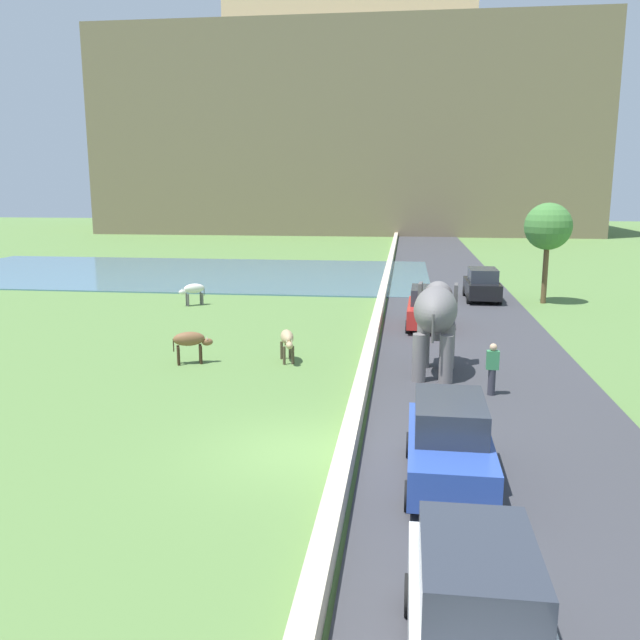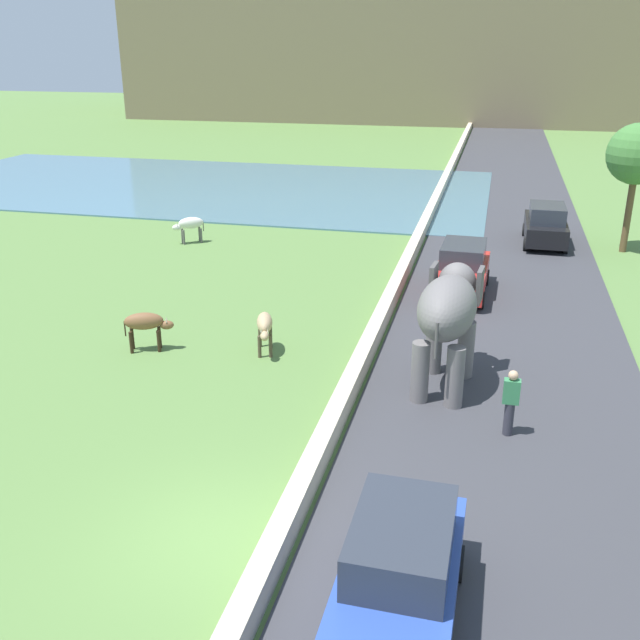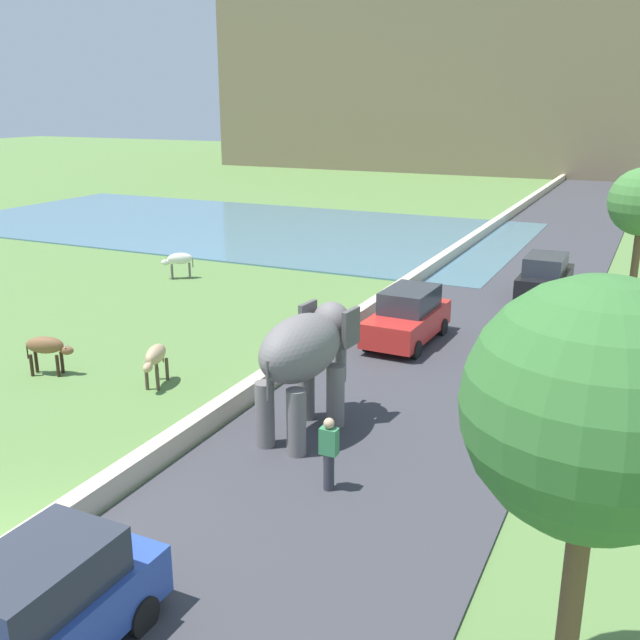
{
  "view_description": "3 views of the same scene",
  "coord_description": "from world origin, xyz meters",
  "px_view_note": "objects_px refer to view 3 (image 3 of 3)",
  "views": [
    {
      "loc": [
        2.43,
        -14.67,
        6.18
      ],
      "look_at": [
        -0.68,
        9.41,
        1.28
      ],
      "focal_mm": 37.47,
      "sensor_mm": 36.0,
      "label": 1
    },
    {
      "loc": [
        4.31,
        -9.8,
        8.28
      ],
      "look_at": [
        -0.04,
        7.9,
        1.2
      ],
      "focal_mm": 40.18,
      "sensor_mm": 36.0,
      "label": 2
    },
    {
      "loc": [
        10.52,
        -7.13,
        7.68
      ],
      "look_at": [
        2.24,
        10.39,
        1.77
      ],
      "focal_mm": 40.97,
      "sensor_mm": 36.0,
      "label": 3
    }
  ],
  "objects_px": {
    "car_red": "(408,317)",
    "car_blue": "(33,617)",
    "person_beside_elephant": "(329,453)",
    "cow_white": "(179,260)",
    "cow_tan": "(155,357)",
    "car_black": "(545,277)",
    "cow_brown": "(47,347)",
    "elephant": "(306,353)"
  },
  "relations": [
    {
      "from": "cow_brown",
      "to": "cow_white",
      "type": "distance_m",
      "value": 11.86
    },
    {
      "from": "car_blue",
      "to": "cow_white",
      "type": "height_order",
      "value": "car_blue"
    },
    {
      "from": "elephant",
      "to": "car_black",
      "type": "bearing_deg",
      "value": 78.19
    },
    {
      "from": "car_red",
      "to": "cow_tan",
      "type": "height_order",
      "value": "car_red"
    },
    {
      "from": "car_black",
      "to": "cow_tan",
      "type": "relative_size",
      "value": 2.82
    },
    {
      "from": "car_black",
      "to": "cow_tan",
      "type": "xyz_separation_m",
      "value": [
        -8.25,
        -14.01,
        -0.06
      ]
    },
    {
      "from": "elephant",
      "to": "car_red",
      "type": "distance_m",
      "value": 7.52
    },
    {
      "from": "cow_tan",
      "to": "cow_brown",
      "type": "bearing_deg",
      "value": -168.99
    },
    {
      "from": "person_beside_elephant",
      "to": "car_red",
      "type": "height_order",
      "value": "car_red"
    },
    {
      "from": "elephant",
      "to": "cow_white",
      "type": "distance_m",
      "value": 16.76
    },
    {
      "from": "cow_brown",
      "to": "cow_tan",
      "type": "relative_size",
      "value": 0.99
    },
    {
      "from": "car_black",
      "to": "car_blue",
      "type": "xyz_separation_m",
      "value": [
        -3.15,
        -23.31,
        0.0
      ]
    },
    {
      "from": "car_red",
      "to": "person_beside_elephant",
      "type": "bearing_deg",
      "value": -80.47
    },
    {
      "from": "person_beside_elephant",
      "to": "car_black",
      "type": "bearing_deg",
      "value": 84.92
    },
    {
      "from": "car_black",
      "to": "cow_brown",
      "type": "relative_size",
      "value": 2.84
    },
    {
      "from": "person_beside_elephant",
      "to": "car_black",
      "type": "xyz_separation_m",
      "value": [
        1.53,
        17.17,
        0.03
      ]
    },
    {
      "from": "car_black",
      "to": "cow_white",
      "type": "distance_m",
      "value": 15.51
    },
    {
      "from": "person_beside_elephant",
      "to": "car_blue",
      "type": "distance_m",
      "value": 6.35
    },
    {
      "from": "car_black",
      "to": "cow_tan",
      "type": "height_order",
      "value": "car_black"
    },
    {
      "from": "car_black",
      "to": "person_beside_elephant",
      "type": "bearing_deg",
      "value": -95.08
    },
    {
      "from": "cow_tan",
      "to": "cow_white",
      "type": "relative_size",
      "value": 1.07
    },
    {
      "from": "car_black",
      "to": "car_red",
      "type": "bearing_deg",
      "value": -112.71
    },
    {
      "from": "elephant",
      "to": "cow_brown",
      "type": "relative_size",
      "value": 2.5
    },
    {
      "from": "car_red",
      "to": "car_blue",
      "type": "relative_size",
      "value": 1.01
    },
    {
      "from": "car_black",
      "to": "cow_brown",
      "type": "distance_m",
      "value": 18.68
    },
    {
      "from": "car_red",
      "to": "car_black",
      "type": "bearing_deg",
      "value": 67.29
    },
    {
      "from": "person_beside_elephant",
      "to": "cow_tan",
      "type": "bearing_deg",
      "value": 154.8
    },
    {
      "from": "elephant",
      "to": "cow_brown",
      "type": "bearing_deg",
      "value": 177.95
    },
    {
      "from": "cow_brown",
      "to": "cow_white",
      "type": "bearing_deg",
      "value": 107.48
    },
    {
      "from": "car_red",
      "to": "car_blue",
      "type": "xyz_separation_m",
      "value": [
        -0.0,
        -15.79,
        0.0
      ]
    },
    {
      "from": "elephant",
      "to": "cow_white",
      "type": "height_order",
      "value": "elephant"
    },
    {
      "from": "elephant",
      "to": "cow_white",
      "type": "bearing_deg",
      "value": 135.98
    },
    {
      "from": "elephant",
      "to": "cow_white",
      "type": "relative_size",
      "value": 2.67
    },
    {
      "from": "car_blue",
      "to": "cow_tan",
      "type": "distance_m",
      "value": 10.61
    },
    {
      "from": "cow_tan",
      "to": "cow_white",
      "type": "xyz_separation_m",
      "value": [
        -6.9,
        10.66,
        0.0
      ]
    },
    {
      "from": "person_beside_elephant",
      "to": "cow_white",
      "type": "height_order",
      "value": "person_beside_elephant"
    },
    {
      "from": "car_red",
      "to": "cow_brown",
      "type": "bearing_deg",
      "value": -139.78
    },
    {
      "from": "cow_tan",
      "to": "car_black",
      "type": "bearing_deg",
      "value": 59.5
    },
    {
      "from": "car_red",
      "to": "cow_brown",
      "type": "distance_m",
      "value": 11.05
    },
    {
      "from": "person_beside_elephant",
      "to": "cow_brown",
      "type": "bearing_deg",
      "value": 165.96
    },
    {
      "from": "car_blue",
      "to": "cow_white",
      "type": "bearing_deg",
      "value": 121.0
    },
    {
      "from": "elephant",
      "to": "car_black",
      "type": "xyz_separation_m",
      "value": [
        3.13,
        14.96,
        -1.14
      ]
    }
  ]
}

